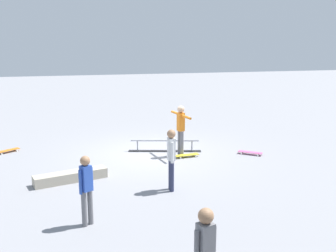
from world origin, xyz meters
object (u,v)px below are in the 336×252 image
grind_rail (165,146)px  skate_ledge (71,177)px  bystander_white_shirt (171,156)px  loose_skateboard_pink (250,152)px  skater_main (181,127)px  bystander_blue_shirt (86,187)px  loose_skateboard_orange (8,150)px  skateboard_main (187,155)px

grind_rail → skate_ledge: (3.15, 2.30, -0.04)m
bystander_white_shirt → loose_skateboard_pink: bearing=131.8°
skate_ledge → bystander_white_shirt: (-2.51, 1.26, 0.77)m
skater_main → bystander_blue_shirt: (3.20, 4.42, -0.13)m
skate_ledge → loose_skateboard_pink: bearing=-167.9°
grind_rail → loose_skateboard_orange: 5.36m
skater_main → loose_skateboard_orange: size_ratio=2.18×
skate_ledge → bystander_blue_shirt: bystander_blue_shirt is taller
loose_skateboard_pink → skate_ledge: bearing=49.1°
skater_main → skateboard_main: skater_main is taller
grind_rail → skater_main: skater_main is taller
skateboard_main → loose_skateboard_orange: same height
grind_rail → loose_skateboard_pink: bearing=172.8°
bystander_blue_shirt → loose_skateboard_orange: bearing=78.8°
grind_rail → loose_skateboard_orange: size_ratio=3.23×
skate_ledge → bystander_blue_shirt: (-0.35, 2.76, 0.72)m
grind_rail → skater_main: 1.10m
loose_skateboard_pink → grind_rail: bearing=15.9°
grind_rail → bystander_white_shirt: bystander_white_shirt is taller
grind_rail → skater_main: bearing=135.6°
skater_main → skateboard_main: (-0.16, 0.22, -0.90)m
skate_ledge → skater_main: bearing=-154.9°
skateboard_main → bystander_white_shirt: bystander_white_shirt is taller
skateboard_main → skater_main: bearing=-61.8°
skate_ledge → bystander_white_shirt: bystander_white_shirt is taller
grind_rail → skater_main: (-0.40, 0.64, 0.80)m
loose_skateboard_pink → skateboard_main: bearing=32.1°
skater_main → skateboard_main: size_ratio=2.05×
bystander_white_shirt → loose_skateboard_orange: size_ratio=2.07×
bystander_white_shirt → bystander_blue_shirt: size_ratio=1.06×
bystander_blue_shirt → loose_skateboard_pink: size_ratio=1.98×
skateboard_main → bystander_white_shirt: (1.19, 2.70, 0.83)m
skateboard_main → loose_skateboard_pink: size_ratio=1.08×
grind_rail → bystander_blue_shirt: (2.80, 5.06, 0.68)m
bystander_white_shirt → loose_skateboard_orange: bearing=-130.3°
bystander_white_shirt → loose_skateboard_orange: (4.61, -4.63, -0.83)m
skater_main → skateboard_main: bearing=-155.6°
skate_ledge → bystander_white_shirt: size_ratio=1.24×
skate_ledge → skater_main: (-3.55, -1.66, 0.84)m
bystander_blue_shirt → loose_skateboard_pink: bystander_blue_shirt is taller
skate_ledge → skateboard_main: (-3.71, -1.44, -0.06)m
bystander_blue_shirt → skater_main: bearing=21.2°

